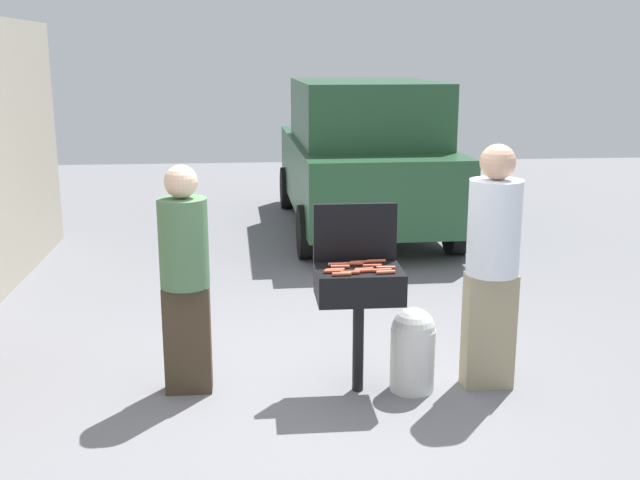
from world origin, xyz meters
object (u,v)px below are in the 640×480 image
Objects in this scene: hot_dog_4 at (385,272)px; person_left at (185,272)px; hot_dog_13 at (376,261)px; hot_dog_3 at (372,266)px; hot_dog_10 at (334,271)px; parked_minivan at (363,155)px; hot_dog_1 at (354,264)px; hot_dog_6 at (382,270)px; bbq_grill at (359,288)px; hot_dog_14 at (364,269)px; hot_dog_2 at (337,264)px; person_right at (492,259)px; hot_dog_8 at (342,274)px; propane_tank at (413,348)px; hot_dog_9 at (350,273)px; hot_dog_5 at (340,267)px; hot_dog_11 at (335,270)px; hot_dog_12 at (386,268)px; hot_dog_0 at (359,262)px.

person_left is (-1.37, 0.25, -0.03)m from hot_dog_4.
hot_dog_3 is at bearing -112.84° from hot_dog_13.
hot_dog_10 is 5.39m from parked_minivan.
hot_dog_1 is 0.25m from hot_dog_6.
hot_dog_14 is (0.02, -0.07, 0.16)m from bbq_grill.
person_right is at bearing -4.81° from hot_dog_2.
person_right is (0.97, -0.10, 0.04)m from hot_dog_1.
hot_dog_2 is 0.25m from hot_dog_8.
hot_dog_3 is at bearing 22.56° from hot_dog_10.
hot_dog_14 is (0.21, 0.03, 0.00)m from hot_dog_10.
hot_dog_1 is 0.21× the size of propane_tank.
person_right reaches higher than hot_dog_1.
hot_dog_1 is 0.12m from hot_dog_2.
propane_tank is 0.38× the size of person_left.
hot_dog_13 is 1.35m from person_left.
hot_dog_1 is 0.03× the size of parked_minivan.
hot_dog_5 is at bearing 108.14° from hot_dog_9.
hot_dog_11 is (-0.04, -0.08, 0.00)m from hot_dog_5.
parked_minivan is at bearing 79.55° from hot_dog_2.
hot_dog_4 is at bearing -101.14° from hot_dog_12.
hot_dog_5 is at bearing 156.90° from hot_dog_6.
hot_dog_13 is (0.23, 0.27, 0.00)m from hot_dog_9.
hot_dog_2 is 0.34m from hot_dog_12.
person_left reaches higher than hot_dog_12.
hot_dog_13 is at bearing 9.01° from hot_dog_0.
hot_dog_14 is 5.33m from parked_minivan.
hot_dog_0 is 1.00× the size of hot_dog_11.
hot_dog_11 is at bearing 78.34° from parked_minivan.
hot_dog_3 is 1.00× the size of hot_dog_11.
hot_dog_8 reaches higher than bbq_grill.
hot_dog_1 is 1.00× the size of hot_dog_6.
hot_dog_8 is 0.03× the size of parked_minivan.
hot_dog_14 is at bearing -173.67° from propane_tank.
hot_dog_3 and hot_dog_12 have the same top height.
hot_dog_4 is 1.00× the size of hot_dog_12.
hot_dog_1 is 1.00× the size of hot_dog_2.
bbq_grill is 7.00× the size of hot_dog_11.
hot_dog_5 is at bearing -156.30° from hot_dog_13.
person_left is at bearing 167.82° from hot_dog_9.
hot_dog_2 is 1.07m from person_left.
hot_dog_5 is 1.00× the size of hot_dog_13.
parked_minivan reaches higher than hot_dog_12.
hot_dog_12 is 0.08× the size of person_left.
hot_dog_0 and hot_dog_4 have the same top height.
hot_dog_2 is 1.00× the size of hot_dog_11.
hot_dog_9 is (0.06, 0.03, 0.00)m from hot_dog_8.
hot_dog_0 is 0.21× the size of propane_tank.
hot_dog_6 is 1.00× the size of hot_dog_8.
hot_dog_14 is (-0.12, 0.03, 0.00)m from hot_dog_6.
hot_dog_4 and hot_dog_14 have the same top height.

